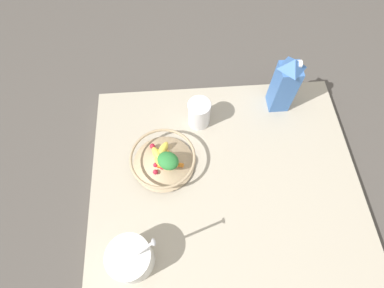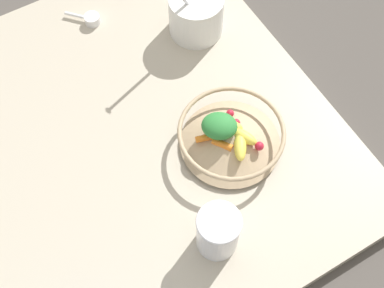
% 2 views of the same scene
% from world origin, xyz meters
% --- Properties ---
extents(ground_plane, '(6.00, 6.00, 0.00)m').
position_xyz_m(ground_plane, '(0.00, 0.00, 0.00)').
color(ground_plane, '#4C4742').
extents(countertop, '(0.94, 0.94, 0.04)m').
position_xyz_m(countertop, '(0.00, 0.00, 0.02)').
color(countertop, '#B2A893').
rests_on(countertop, ground_plane).
extents(fruit_bowl, '(0.23, 0.23, 0.09)m').
position_xyz_m(fruit_bowl, '(0.14, 0.21, 0.08)').
color(fruit_bowl, tan).
rests_on(fruit_bowl, countertop).
extents(yogurt_tub, '(0.13, 0.16, 0.23)m').
position_xyz_m(yogurt_tub, '(-0.18, 0.32, 0.10)').
color(yogurt_tub, white).
rests_on(yogurt_tub, countertop).
extents(drinking_cup, '(0.09, 0.09, 0.12)m').
position_xyz_m(drinking_cup, '(0.31, 0.07, 0.10)').
color(drinking_cup, white).
rests_on(drinking_cup, countertop).
extents(measuring_scoop, '(0.08, 0.07, 0.02)m').
position_xyz_m(measuring_scoop, '(-0.34, 0.10, 0.05)').
color(measuring_scoop, white).
rests_on(measuring_scoop, countertop).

